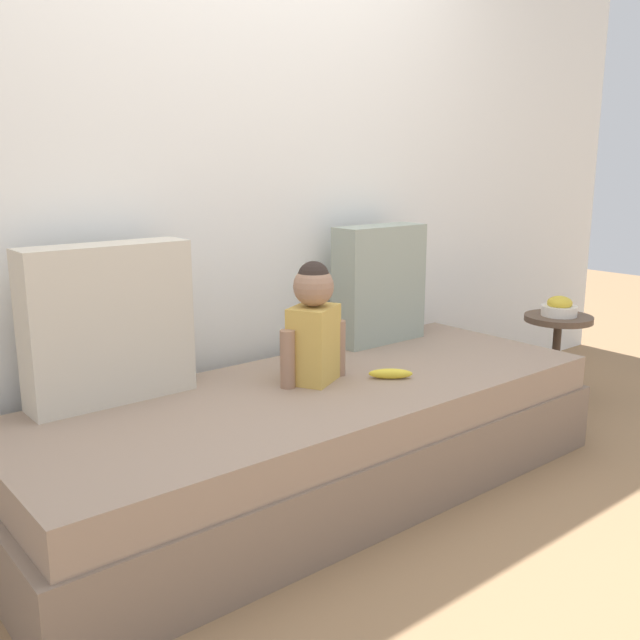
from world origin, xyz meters
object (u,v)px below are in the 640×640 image
(side_table, at_px, (557,338))
(throw_pillow_left, at_px, (108,324))
(fruit_bowl, at_px, (559,308))
(throw_pillow_right, at_px, (379,284))
(couch, at_px, (317,438))
(banana, at_px, (391,374))
(toddler, at_px, (314,324))

(side_table, bearing_deg, throw_pillow_left, 169.61)
(side_table, height_order, fruit_bowl, fruit_bowl)
(side_table, bearing_deg, fruit_bowl, -90.00)
(throw_pillow_right, height_order, fruit_bowl, throw_pillow_right)
(couch, xyz_separation_m, throw_pillow_left, (-0.65, 0.34, 0.48))
(banana, distance_m, side_table, 1.24)
(couch, bearing_deg, throw_pillow_right, 27.59)
(toddler, relative_size, fruit_bowl, 2.64)
(side_table, relative_size, fruit_bowl, 2.75)
(side_table, distance_m, fruit_bowl, 0.16)
(throw_pillow_right, distance_m, toddler, 0.68)
(toddler, distance_m, side_table, 1.52)
(fruit_bowl, bearing_deg, throw_pillow_right, 155.44)
(couch, bearing_deg, toddler, 61.61)
(couch, xyz_separation_m, toddler, (0.03, 0.06, 0.43))
(couch, height_order, side_table, side_table)
(throw_pillow_right, relative_size, banana, 3.15)
(couch, distance_m, throw_pillow_right, 0.87)
(couch, relative_size, fruit_bowl, 13.53)
(throw_pillow_right, xyz_separation_m, banana, (-0.37, -0.45, -0.25))
(toddler, bearing_deg, banana, -34.30)
(toddler, height_order, side_table, toddler)
(banana, xyz_separation_m, fruit_bowl, (1.24, 0.05, 0.09))
(couch, relative_size, throw_pillow_left, 4.11)
(banana, bearing_deg, couch, 157.92)
(throw_pillow_left, relative_size, throw_pillow_right, 1.07)
(throw_pillow_left, bearing_deg, toddler, -22.65)
(throw_pillow_right, bearing_deg, fruit_bowl, -24.56)
(throw_pillow_left, distance_m, throw_pillow_right, 1.30)
(fruit_bowl, bearing_deg, side_table, 90.00)
(throw_pillow_left, xyz_separation_m, banana, (0.92, -0.45, -0.25))
(couch, height_order, banana, banana)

